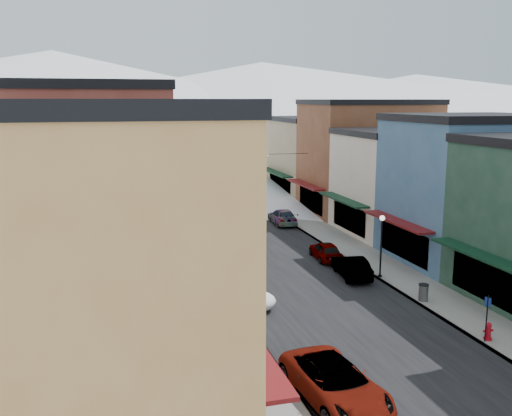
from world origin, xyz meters
TOP-DOWN VIEW (x-y plane):
  - road at (0.00, 60.00)m, footprint 10.00×160.00m
  - sidewalk_left at (-6.60, 60.00)m, footprint 3.20×160.00m
  - sidewalk_right at (6.60, 60.00)m, footprint 3.20×160.00m
  - curb_left at (-5.05, 60.00)m, footprint 0.10×160.00m
  - curb_right at (5.05, 60.00)m, footprint 0.10×160.00m
  - bldg_l_yellow at (-13.19, 4.00)m, footprint 11.30×8.70m
  - bldg_l_cream at (-13.19, 12.50)m, footprint 11.30×8.20m
  - bldg_l_brick_near at (-13.69, 20.50)m, footprint 12.30×8.20m
  - bldg_l_grayblue at (-13.19, 29.00)m, footprint 11.30×9.20m
  - bldg_l_brick_far at (-14.19, 38.00)m, footprint 13.30×9.20m
  - bldg_l_tan at (-13.19, 48.00)m, footprint 11.30×11.20m
  - bldg_r_blue at (13.19, 21.00)m, footprint 11.30×9.20m
  - bldg_r_cream at (13.69, 30.00)m, footprint 12.30×9.20m
  - bldg_r_brick_far at (14.19, 39.00)m, footprint 13.30×9.20m
  - bldg_r_tan at (13.19, 49.00)m, footprint 11.30×11.20m
  - distant_blocks at (0.00, 83.00)m, footprint 34.00×55.00m
  - mountain_ridge at (-19.47, 277.18)m, footprint 670.00×340.00m
  - overhead_cables at (0.00, 47.50)m, footprint 16.40×15.04m
  - car_white_suv at (-3.78, 5.21)m, footprint 3.18×5.88m
  - car_silver_sedan at (-4.30, 25.05)m, footprint 2.26×4.74m
  - car_dark_hatch at (-4.06, 34.33)m, footprint 2.00×5.08m
  - car_silver_wagon at (-3.50, 46.84)m, footprint 2.13×5.06m
  - car_green_sedan at (3.55, 19.46)m, footprint 2.01×4.50m
  - car_gray_suv at (3.53, 23.81)m, footprint 1.90×4.09m
  - car_black_sedan at (4.30, 36.14)m, footprint 2.27×4.97m
  - car_lane_silver at (-1.47, 58.27)m, footprint 1.93×4.67m
  - car_lane_white at (0.67, 66.07)m, footprint 2.72×5.55m
  - fire_hydrant at (5.46, 8.26)m, footprint 0.52×0.39m
  - parking_sign at (5.20, 8.12)m, footprint 0.14×0.30m
  - trash_can at (5.45, 13.90)m, footprint 0.58×0.58m
  - streetlamp_near at (5.20, 18.64)m, footprint 0.34×0.34m
  - streetlamp_far at (5.20, 46.14)m, footprint 0.38×0.38m
  - snow_pile_near at (-4.28, 15.41)m, footprint 2.60×2.80m
  - snow_pile_mid at (-4.88, 20.70)m, footprint 2.26×2.59m
  - snow_pile_far at (-4.39, 29.24)m, footprint 2.62×2.81m

SIDE VIEW (x-z plane):
  - road at x=0.00m, z-range 0.00..0.01m
  - sidewalk_left at x=-6.60m, z-range 0.00..0.15m
  - sidewalk_right at x=6.60m, z-range 0.00..0.15m
  - curb_left at x=-5.05m, z-range 0.00..0.15m
  - curb_right at x=5.05m, z-range 0.00..0.15m
  - snow_pile_mid at x=-4.88m, z-range -0.02..0.93m
  - snow_pile_near at x=-4.28m, z-range -0.02..1.07m
  - snow_pile_far at x=-4.39m, z-range -0.02..1.08m
  - fire_hydrant at x=5.46m, z-range 0.11..0.99m
  - trash_can at x=5.45m, z-range 0.16..1.14m
  - car_gray_suv at x=3.53m, z-range 0.00..1.36m
  - car_black_sedan at x=4.30m, z-range 0.00..1.41m
  - car_green_sedan at x=3.55m, z-range 0.00..1.43m
  - car_silver_wagon at x=-3.50m, z-range 0.00..1.46m
  - car_lane_white at x=0.67m, z-range 0.00..1.52m
  - car_silver_sedan at x=-4.30m, z-range 0.00..1.56m
  - car_white_suv at x=-3.78m, z-range 0.00..1.57m
  - car_lane_silver at x=-1.47m, z-range 0.00..1.58m
  - car_dark_hatch at x=-4.06m, z-range 0.00..1.64m
  - parking_sign at x=5.20m, z-range 0.34..2.65m
  - streetlamp_near at x=5.20m, z-range 0.68..4.74m
  - streetlamp_far at x=5.20m, z-range 0.75..5.33m
  - distant_blocks at x=0.00m, z-range 0.00..8.00m
  - bldg_r_cream at x=13.69m, z-range 0.01..9.01m
  - bldg_l_grayblue at x=-13.19m, z-range 0.01..9.01m
  - bldg_r_tan at x=13.19m, z-range 0.01..9.51m
  - bldg_l_cream at x=-13.19m, z-range 0.01..9.51m
  - bldg_l_tan at x=-13.19m, z-range 0.01..10.01m
  - bldg_r_blue at x=13.19m, z-range 0.01..10.51m
  - bldg_l_brick_far at x=-14.19m, z-range 0.01..11.01m
  - bldg_r_brick_far at x=14.19m, z-range 0.01..11.51m
  - bldg_l_yellow at x=-13.19m, z-range 0.01..11.51m
  - overhead_cables at x=0.00m, z-range 6.18..6.22m
  - bldg_l_brick_near at x=-13.69m, z-range 0.01..12.51m
  - mountain_ridge at x=-19.47m, z-range -2.64..31.36m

